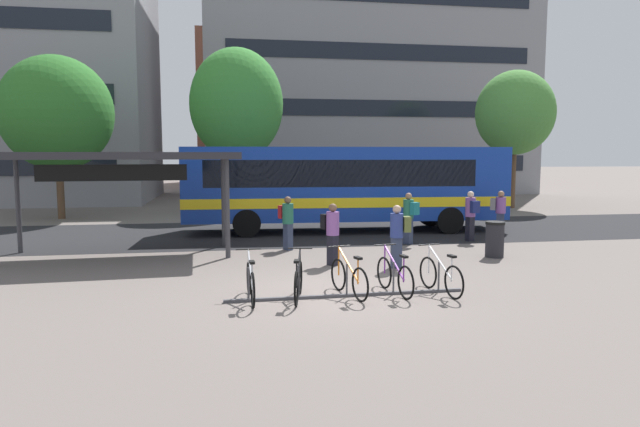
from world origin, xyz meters
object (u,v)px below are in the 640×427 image
object	(u,v)px
commuter_black_pack_2	(332,230)
street_tree_1	(237,105)
parked_bicycle_black_1	(298,281)
street_tree_0	(515,113)
parked_bicycle_silver_0	(251,283)
commuter_red_pack_1	(287,219)
city_bus	(347,185)
commuter_teal_pack_4	(409,215)
parked_bicycle_orange_2	(349,278)
parked_bicycle_purple_3	(395,276)
commuter_navy_pack_5	(471,213)
parked_bicycle_white_4	(441,276)
transit_shelter	(118,159)
street_tree_2	(57,113)
trash_bin	(495,239)
commuter_grey_pack_0	(499,211)
commuter_olive_pack_3	(398,232)

from	to	relation	value
commuter_black_pack_2	street_tree_1	distance (m)	15.47
parked_bicycle_black_1	street_tree_1	bearing A→B (deg)	14.47
parked_bicycle_black_1	street_tree_0	size ratio (longest dim) A/B	0.23
parked_bicycle_silver_0	parked_bicycle_black_1	world-z (taller)	same
commuter_red_pack_1	commuter_black_pack_2	xyz separation A→B (m)	(0.92, -2.56, -0.00)
city_bus	street_tree_1	bearing A→B (deg)	118.28
commuter_teal_pack_4	parked_bicycle_orange_2	bearing A→B (deg)	119.06
parked_bicycle_purple_3	commuter_navy_pack_5	size ratio (longest dim) A/B	1.01
parked_bicycle_silver_0	commuter_navy_pack_5	world-z (taller)	commuter_navy_pack_5
parked_bicycle_orange_2	parked_bicycle_white_4	size ratio (longest dim) A/B	0.99
transit_shelter	parked_bicycle_orange_2	bearing A→B (deg)	-48.58
street_tree_1	street_tree_2	xyz separation A→B (m)	(-8.01, -2.21, -0.67)
parked_bicycle_purple_3	trash_bin	xyz separation A→B (m)	(4.08, 3.60, 0.13)
parked_bicycle_black_1	street_tree_1	xyz separation A→B (m)	(-0.86, 18.03, 5.04)
parked_bicycle_purple_3	commuter_teal_pack_4	distance (m)	6.67
commuter_grey_pack_0	trash_bin	world-z (taller)	commuter_grey_pack_0
parked_bicycle_black_1	parked_bicycle_white_4	xyz separation A→B (m)	(3.05, 0.01, 0.00)
parked_bicycle_purple_3	street_tree_2	bearing A→B (deg)	25.48
parked_bicycle_black_1	parked_bicycle_purple_3	distance (m)	2.09
commuter_red_pack_1	commuter_grey_pack_0	bearing A→B (deg)	70.85
transit_shelter	commuter_grey_pack_0	xyz separation A→B (m)	(12.49, 1.36, -1.86)
parked_bicycle_white_4	trash_bin	xyz separation A→B (m)	(3.11, 3.75, 0.13)
parked_bicycle_white_4	commuter_grey_pack_0	xyz separation A→B (m)	(4.97, 7.12, 0.58)
transit_shelter	commuter_teal_pack_4	world-z (taller)	transit_shelter
parked_bicycle_white_4	parked_bicycle_orange_2	bearing A→B (deg)	76.13
transit_shelter	commuter_red_pack_1	distance (m)	5.23
street_tree_0	commuter_teal_pack_4	bearing A→B (deg)	-131.08
commuter_teal_pack_4	transit_shelter	bearing A→B (deg)	61.25
commuter_black_pack_2	commuter_navy_pack_5	size ratio (longest dim) A/B	0.97
parked_bicycle_orange_2	street_tree_2	bearing A→B (deg)	18.16
city_bus	commuter_teal_pack_4	world-z (taller)	city_bus
parked_bicycle_orange_2	commuter_black_pack_2	bearing A→B (deg)	-18.55
commuter_grey_pack_0	commuter_navy_pack_5	xyz separation A→B (m)	(-1.30, -0.52, 0.01)
parked_bicycle_black_1	commuter_navy_pack_5	world-z (taller)	commuter_navy_pack_5
city_bus	commuter_teal_pack_4	xyz separation A→B (m)	(1.36, -3.36, -0.80)
parked_bicycle_orange_2	street_tree_1	size ratio (longest dim) A/B	0.20
commuter_teal_pack_4	street_tree_2	bearing A→B (deg)	22.14
parked_bicycle_orange_2	street_tree_0	size ratio (longest dim) A/B	0.23
street_tree_0	commuter_red_pack_1	bearing A→B (deg)	-140.19
commuter_black_pack_2	commuter_olive_pack_3	size ratio (longest dim) A/B	1.01
parked_bicycle_orange_2	commuter_teal_pack_4	bearing A→B (deg)	-42.69
commuter_navy_pack_5	commuter_olive_pack_3	bearing A→B (deg)	125.10
transit_shelter	street_tree_2	size ratio (longest dim) A/B	0.96
street_tree_2	parked_bicycle_white_4	bearing A→B (deg)	-52.99
commuter_red_pack_1	street_tree_1	xyz separation A→B (m)	(-1.27, 12.08, 4.47)
parked_bicycle_purple_3	commuter_teal_pack_4	bearing A→B (deg)	-30.44
street_tree_1	street_tree_2	distance (m)	8.34
city_bus	parked_bicycle_orange_2	xyz separation A→B (m)	(-2.02, -9.59, -1.39)
parked_bicycle_orange_2	commuter_red_pack_1	xyz separation A→B (m)	(-0.67, 5.82, 0.57)
city_bus	street_tree_1	distance (m)	9.91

